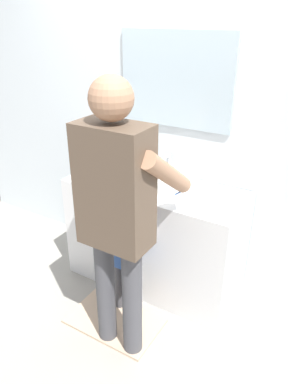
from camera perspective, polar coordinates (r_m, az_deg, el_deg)
name	(u,v)px	position (r m, az deg, el deg)	size (l,w,h in m)	color
ground_plane	(134,301)	(2.92, -1.59, -16.46)	(14.00, 14.00, 0.00)	#9E998E
back_wall	(177,107)	(2.77, 5.17, 12.93)	(4.40, 0.10, 2.70)	silver
vanity_cabinet	(154,235)	(2.87, 1.57, -6.73)	(1.32, 0.54, 0.84)	white
sink_basin	(153,180)	(2.63, 1.47, 1.92)	(0.36, 0.36, 0.11)	silver
faucet	(168,167)	(2.79, 3.72, 3.93)	(0.18, 0.14, 0.18)	#B7BABF
toothbrush_cup	(114,170)	(2.82, -4.66, 3.43)	(0.07, 0.07, 0.21)	#4C8EB2
bath_mat	(115,321)	(2.77, -4.56, -19.25)	(0.64, 0.40, 0.02)	#CCAD8E
child_toddler	(125,249)	(2.53, -3.00, -8.83)	(0.27, 0.27, 0.89)	#47474C
adult_parent	(117,204)	(2.02, -4.20, -1.88)	(0.53, 0.56, 1.72)	#47474C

